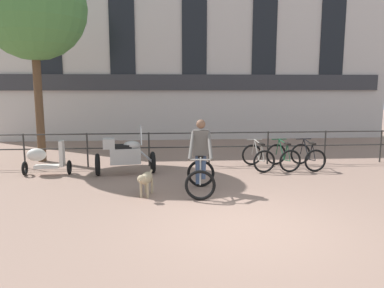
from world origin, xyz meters
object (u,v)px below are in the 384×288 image
at_px(cyclist_with_bike, 201,160).
at_px(parked_bicycle_mid_left, 283,157).
at_px(dog, 146,179).
at_px(parked_motorcycle, 125,155).
at_px(parked_bicycle_near_lamp, 258,157).
at_px(parked_bicycle_mid_right, 308,156).
at_px(parked_scooter, 45,159).

height_order(cyclist_with_bike, parked_bicycle_mid_left, cyclist_with_bike).
relative_size(dog, parked_motorcycle, 0.56).
bearing_deg(dog, parked_bicycle_near_lamp, 51.89).
distance_m(cyclist_with_bike, parked_bicycle_mid_right, 4.19).
relative_size(parked_bicycle_mid_left, parked_scooter, 0.90).
distance_m(parked_motorcycle, parked_bicycle_near_lamp, 3.93).
bearing_deg(parked_bicycle_mid_right, parked_bicycle_near_lamp, -2.68).
bearing_deg(parked_motorcycle, parked_bicycle_mid_right, -92.84).
height_order(cyclist_with_bike, parked_motorcycle, cyclist_with_bike).
bearing_deg(parked_bicycle_near_lamp, cyclist_with_bike, 43.45).
height_order(cyclist_with_bike, parked_bicycle_near_lamp, cyclist_with_bike).
bearing_deg(cyclist_with_bike, parked_bicycle_near_lamp, 55.71).
height_order(cyclist_with_bike, dog, cyclist_with_bike).
bearing_deg(parked_bicycle_near_lamp, parked_scooter, -3.06).
bearing_deg(parked_bicycle_mid_right, parked_scooter, -0.56).
relative_size(cyclist_with_bike, parked_bicycle_mid_left, 1.46).
relative_size(parked_bicycle_near_lamp, parked_scooter, 0.90).
height_order(parked_bicycle_near_lamp, parked_bicycle_mid_left, same).
height_order(dog, parked_bicycle_mid_right, parked_bicycle_mid_right).
distance_m(cyclist_with_bike, dog, 1.35).
relative_size(parked_bicycle_mid_right, parked_scooter, 0.88).
relative_size(parked_motorcycle, parked_bicycle_mid_left, 1.48).
distance_m(cyclist_with_bike, parked_scooter, 4.62).
bearing_deg(parked_scooter, parked_bicycle_mid_right, -90.88).
bearing_deg(parked_scooter, cyclist_with_bike, -118.49).
distance_m(dog, parked_motorcycle, 2.26).
bearing_deg(parked_bicycle_mid_right, cyclist_with_bike, 30.31).
distance_m(parked_motorcycle, parked_scooter, 2.22).
bearing_deg(dog, parked_bicycle_mid_left, 46.15).
bearing_deg(cyclist_with_bike, dog, -161.55).
distance_m(parked_motorcycle, parked_bicycle_mid_right, 5.46).
xyz_separation_m(cyclist_with_bike, parked_bicycle_mid_right, (3.50, 2.27, -0.41)).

